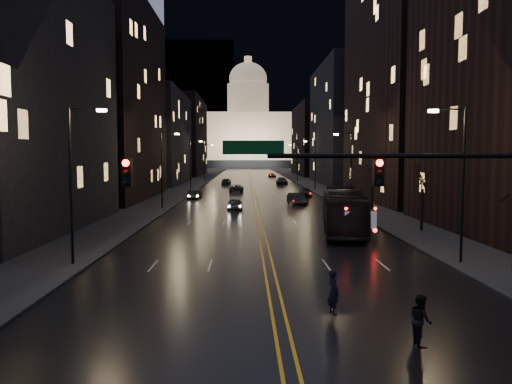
{
  "coord_description": "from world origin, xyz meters",
  "views": [
    {
      "loc": [
        -1.27,
        -17.84,
        6.21
      ],
      "look_at": [
        -0.69,
        10.48,
        4.14
      ],
      "focal_mm": 35.0,
      "sensor_mm": 36.0,
      "label": 1
    }
  ],
  "objects": [
    {
      "name": "traffic_signal",
      "position": [
        5.91,
        -0.0,
        5.1
      ],
      "size": [
        17.29,
        0.45,
        7.0
      ],
      "color": "black",
      "rests_on": "ground"
    },
    {
      "name": "ground",
      "position": [
        0.0,
        0.0,
        0.0
      ],
      "size": [
        900.0,
        900.0,
        0.0
      ],
      "primitive_type": "plane",
      "color": "black",
      "rests_on": "ground"
    },
    {
      "name": "pedestrian_b",
      "position": [
        4.45,
        -2.0,
        0.85
      ],
      "size": [
        0.48,
        0.84,
        1.7
      ],
      "primitive_type": "imported",
      "rotation": [
        0.0,
        0.0,
        1.61
      ],
      "color": "black",
      "rests_on": "ground"
    },
    {
      "name": "building_left_mid",
      "position": [
        -21.0,
        54.0,
        14.0
      ],
      "size": [
        12.0,
        30.0,
        28.0
      ],
      "primitive_type": "cube",
      "color": "black",
      "rests_on": "ground"
    },
    {
      "name": "building_left_dist",
      "position": [
        -21.0,
        140.0,
        12.0
      ],
      "size": [
        12.0,
        40.0,
        24.0
      ],
      "primitive_type": "cube",
      "color": "black",
      "rests_on": "ground"
    },
    {
      "name": "streetlamp_left_mid",
      "position": [
        -10.81,
        40.0,
        5.08
      ],
      "size": [
        2.13,
        0.25,
        9.0
      ],
      "color": "black",
      "rests_on": "ground"
    },
    {
      "name": "sidewalk_left",
      "position": [
        -14.0,
        130.0,
        0.08
      ],
      "size": [
        8.0,
        320.0,
        0.16
      ],
      "primitive_type": "cube",
      "color": "black",
      "rests_on": "ground"
    },
    {
      "name": "receding_car_d",
      "position": [
        6.24,
        124.46,
        0.63
      ],
      "size": [
        2.26,
        4.64,
        1.27
      ],
      "primitive_type": "imported",
      "rotation": [
        0.0,
        0.0,
        -0.03
      ],
      "color": "black",
      "rests_on": "ground"
    },
    {
      "name": "oncoming_car_d",
      "position": [
        -5.44,
        88.46,
        0.69
      ],
      "size": [
        2.02,
        4.8,
        1.38
      ],
      "primitive_type": "imported",
      "rotation": [
        0.0,
        0.0,
        3.12
      ],
      "color": "black",
      "rests_on": "ground"
    },
    {
      "name": "oncoming_car_a",
      "position": [
        -2.5,
        38.26,
        0.72
      ],
      "size": [
        1.8,
        4.29,
        1.45
      ],
      "primitive_type": "imported",
      "rotation": [
        0.0,
        0.0,
        3.16
      ],
      "color": "black",
      "rests_on": "ground"
    },
    {
      "name": "oncoming_car_b",
      "position": [
        -8.5,
        52.53,
        0.69
      ],
      "size": [
        1.79,
        4.32,
        1.39
      ],
      "primitive_type": "imported",
      "rotation": [
        0.0,
        0.0,
        3.07
      ],
      "color": "black",
      "rests_on": "ground"
    },
    {
      "name": "pedestrian_a",
      "position": [
        2.15,
        1.23,
        0.89
      ],
      "size": [
        0.59,
        0.74,
        1.78
      ],
      "primitive_type": "imported",
      "rotation": [
        0.0,
        0.0,
        1.86
      ],
      "color": "black",
      "rests_on": "ground"
    },
    {
      "name": "streetlamp_right_mid",
      "position": [
        10.81,
        40.0,
        5.08
      ],
      "size": [
        2.13,
        0.25,
        9.0
      ],
      "color": "black",
      "rests_on": "ground"
    },
    {
      "name": "streetlamp_left_far",
      "position": [
        -10.81,
        70.0,
        5.08
      ],
      "size": [
        2.13,
        0.25,
        9.0
      ],
      "color": "black",
      "rests_on": "ground"
    },
    {
      "name": "streetlamp_left_near",
      "position": [
        -10.81,
        10.0,
        5.08
      ],
      "size": [
        2.13,
        0.25,
        9.0
      ],
      "color": "black",
      "rests_on": "ground"
    },
    {
      "name": "building_right_dist",
      "position": [
        21.0,
        140.0,
        11.0
      ],
      "size": [
        12.0,
        40.0,
        22.0
      ],
      "primitive_type": "cube",
      "color": "black",
      "rests_on": "ground"
    },
    {
      "name": "center_line",
      "position": [
        0.0,
        130.0,
        0.03
      ],
      "size": [
        0.62,
        320.0,
        0.01
      ],
      "primitive_type": "cube",
      "color": "orange",
      "rests_on": "road"
    },
    {
      "name": "receding_car_c",
      "position": [
        6.41,
        88.16,
        0.79
      ],
      "size": [
        2.33,
        5.47,
        1.57
      ],
      "primitive_type": "imported",
      "rotation": [
        0.0,
        0.0,
        0.02
      ],
      "color": "black",
      "rests_on": "ground"
    },
    {
      "name": "road",
      "position": [
        0.0,
        130.0,
        0.01
      ],
      "size": [
        20.0,
        320.0,
        0.02
      ],
      "primitive_type": "cube",
      "color": "black",
      "rests_on": "ground"
    },
    {
      "name": "bus",
      "position": [
        6.58,
        21.83,
        1.76
      ],
      "size": [
        4.66,
        12.92,
        3.52
      ],
      "primitive_type": "imported",
      "rotation": [
        0.0,
        0.0,
        -0.14
      ],
      "color": "black",
      "rests_on": "ground"
    },
    {
      "name": "receding_car_b",
      "position": [
        7.53,
        56.08,
        0.78
      ],
      "size": [
        2.07,
        4.69,
        1.57
      ],
      "primitive_type": "imported",
      "rotation": [
        0.0,
        0.0,
        -0.05
      ],
      "color": "black",
      "rests_on": "ground"
    },
    {
      "name": "streetlamp_right_far",
      "position": [
        10.81,
        70.0,
        5.08
      ],
      "size": [
        2.13,
        0.25,
        9.0
      ],
      "color": "black",
      "rests_on": "ground"
    },
    {
      "name": "streetlamp_right_near",
      "position": [
        10.81,
        10.0,
        5.08
      ],
      "size": [
        2.13,
        0.25,
        9.0
      ],
      "color": "black",
      "rests_on": "ground"
    },
    {
      "name": "streetlamp_right_dist",
      "position": [
        10.81,
        100.0,
        5.08
      ],
      "size": [
        2.13,
        0.25,
        9.0
      ],
      "color": "black",
      "rests_on": "ground"
    },
    {
      "name": "building_right_tall",
      "position": [
        21.0,
        50.0,
        19.0
      ],
      "size": [
        12.0,
        30.0,
        38.0
      ],
      "primitive_type": "cube",
      "color": "black",
      "rests_on": "ground"
    },
    {
      "name": "oncoming_car_c",
      "position": [
        -2.86,
        66.87,
        0.68
      ],
      "size": [
        2.45,
        4.97,
        1.36
      ],
      "primitive_type": "imported",
      "rotation": [
        0.0,
        0.0,
        3.1
      ],
      "color": "black",
      "rests_on": "ground"
    },
    {
      "name": "building_right_mid",
      "position": [
        21.0,
        92.0,
        13.0
      ],
      "size": [
        12.0,
        34.0,
        26.0
      ],
      "primitive_type": "cube",
      "color": "black",
      "rests_on": "ground"
    },
    {
      "name": "mountain_ridge",
      "position": [
        40.0,
        380.0,
        65.0
      ],
      "size": [
        520.0,
        60.0,
        130.0
      ],
      "primitive_type": "cube",
      "color": "black",
      "rests_on": "ground"
    },
    {
      "name": "capitol",
      "position": [
        0.0,
        250.0,
        17.15
      ],
      "size": [
        90.0,
        50.0,
        58.5
      ],
      "color": "black",
      "rests_on": "ground"
    },
    {
      "name": "building_left_far",
      "position": [
        -21.0,
        92.0,
        10.0
      ],
      "size": [
        12.0,
        34.0,
        20.0
      ],
      "primitive_type": "cube",
      "color": "black",
      "rests_on": "ground"
    },
    {
      "name": "tree_right_mid",
      "position": [
        13.0,
        22.0,
        4.53
      ],
      "size": [
        2.4,
        2.4,
        6.65
      ],
      "color": "black",
      "rests_on": "ground"
    },
    {
      "name": "streetlamp_left_dist",
      "position": [
        -10.81,
        100.0,
        5.08
      ],
      "size": [
        2.13,
        0.25,
        9.0
      ],
      "color": "black",
      "rests_on": "ground"
    },
    {
      "name": "sidewalk_right",
      "position": [
        14.0,
        130.0,
        0.08
      ],
      "size": [
        8.0,
        320.0,
        0.16
      ],
      "primitive_type": "cube",
      "color": "black",
      "rests_on": "ground"
    },
    {
      "name": "receding_car_a",
      "position": [
        5.1,
        43.96,
        0.79
      ],
      "size": [
        2.23,
        4.95,
        1.58
      ],
      "primitive_type": "imported",
      "rotation": [
        0.0,
        0.0,
        0.12
      ],
      "color": "black",
      "rests_on": "ground"
    },
    {
      "name": "tree_right_far",
      "position": [
        13.0,
        38.0,
        4.53
      ],
      "size": [
        2.4,
        2.4,
        6.65
      ],
      "color": "black",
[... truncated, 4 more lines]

